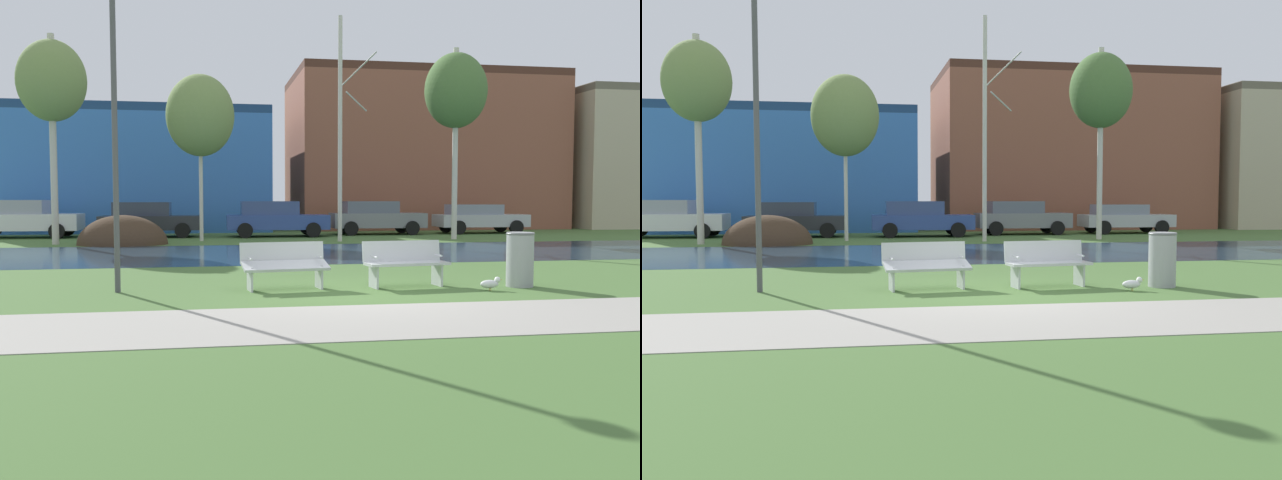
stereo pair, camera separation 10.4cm
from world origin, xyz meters
TOP-DOWN VIEW (x-y plane):
  - ground_plane at (0.00, 10.00)m, footprint 120.00×120.00m
  - paved_path_strip at (0.00, -2.37)m, footprint 60.00×2.58m
  - river_band at (0.00, 8.94)m, footprint 80.00×7.25m
  - soil_mound at (-5.57, 13.58)m, footprint 3.20×2.42m
  - bench_left at (-1.17, 0.97)m, footprint 1.65×0.74m
  - bench_right at (1.15, 0.97)m, footprint 1.65×0.74m
  - trash_bin at (3.32, 0.60)m, footprint 0.54×0.54m
  - seagull at (2.53, 0.16)m, footprint 0.42×0.16m
  - streetlamp at (-4.18, 1.09)m, footprint 0.32×0.32m
  - birch_far_left at (-7.98, 14.08)m, footprint 2.41×2.41m
  - birch_left at (-2.78, 15.15)m, footprint 2.63×2.63m
  - birch_center_left at (2.54, 13.98)m, footprint 1.50×2.42m
  - birch_center at (7.34, 14.47)m, footprint 2.50×2.50m
  - parked_van_nearest_white at (-10.25, 18.43)m, footprint 4.61×2.17m
  - parked_sedan_second_dark at (-5.04, 18.06)m, footprint 4.18×2.14m
  - parked_hatch_third_blue at (0.35, 17.54)m, footprint 4.38×2.10m
  - parked_wagon_fourth_grey at (5.08, 18.47)m, footprint 4.29×2.01m
  - parked_suv_fifth_silver at (10.13, 18.55)m, footprint 4.26×2.00m
  - building_blue_store at (-6.29, 25.44)m, footprint 13.72×9.37m
  - building_brick_low at (9.43, 25.61)m, footprint 14.40×8.33m

SIDE VIEW (x-z plane):
  - ground_plane at x=0.00m, z-range 0.00..0.00m
  - soil_mound at x=-5.57m, z-range -1.07..1.07m
  - river_band at x=0.00m, z-range 0.00..0.01m
  - paved_path_strip at x=0.00m, z-range 0.00..0.01m
  - seagull at x=2.53m, z-range 0.00..0.26m
  - bench_left at x=-1.17m, z-range 0.04..0.91m
  - bench_right at x=1.15m, z-range 0.04..0.91m
  - trash_bin at x=3.32m, z-range 0.02..1.06m
  - parked_suv_fifth_silver at x=10.13m, z-range 0.05..1.42m
  - parked_sedan_second_dark at x=-5.04m, z-range 0.04..1.53m
  - parked_wagon_fourth_grey at x=5.08m, z-range 0.04..1.56m
  - parked_hatch_third_blue at x=0.35m, z-range 0.03..1.57m
  - parked_van_nearest_white at x=-10.25m, z-range 0.03..1.62m
  - building_blue_store at x=-6.29m, z-range 0.00..6.12m
  - streetlamp at x=-4.18m, z-range 0.94..6.92m
  - building_brick_low at x=9.43m, z-range 0.00..8.49m
  - birch_center_left at x=2.54m, z-range 0.09..8.68m
  - birch_left at x=-2.78m, z-range 1.63..8.07m
  - birch_far_left at x=-7.98m, z-range 2.05..9.56m
  - birch_center at x=7.34m, z-range 2.10..9.77m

